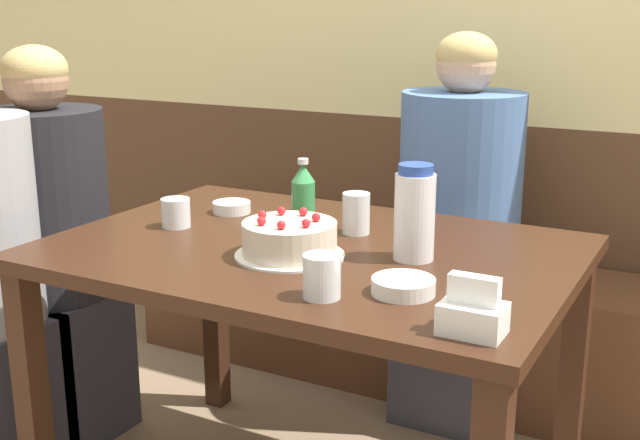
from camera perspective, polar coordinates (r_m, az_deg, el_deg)
back_wall at (r=2.77m, az=10.18°, el=14.42°), size 4.80×0.04×2.50m
bench_seat at (r=2.77m, az=7.75°, el=-7.31°), size 2.16×0.38×0.44m
dining_table at (r=1.92m, az=-0.66°, el=-4.54°), size 1.21×0.85×0.72m
birthday_cake at (r=1.80m, az=-2.30°, el=-1.38°), size 0.25×0.25×0.10m
water_pitcher at (r=1.77m, az=6.74°, el=0.46°), size 0.09×0.09×0.21m
soju_bottle at (r=2.04m, az=-1.20°, el=1.82°), size 0.06×0.06×0.18m
napkin_holder at (r=1.40m, az=10.82°, el=-6.50°), size 0.11×0.08×0.11m
bowl_soup_white at (r=1.58m, az=5.95°, el=-4.70°), size 0.13×0.13×0.03m
bowl_rice_small at (r=2.20m, az=-6.30°, el=0.91°), size 0.10×0.10×0.03m
glass_water_tall at (r=1.98m, az=2.58°, el=0.48°), size 0.07×0.07×0.10m
glass_tumbler_short at (r=2.07m, az=-10.22°, el=0.51°), size 0.07×0.07×0.07m
glass_shot_small at (r=1.54m, az=0.12°, el=-4.03°), size 0.07×0.07×0.09m
person_teal_shirt at (r=2.48m, az=9.78°, el=-1.19°), size 0.37×0.37×1.20m
person_pale_blue_shirt at (r=2.46m, az=-18.56°, el=-2.49°), size 0.35×0.35×1.17m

